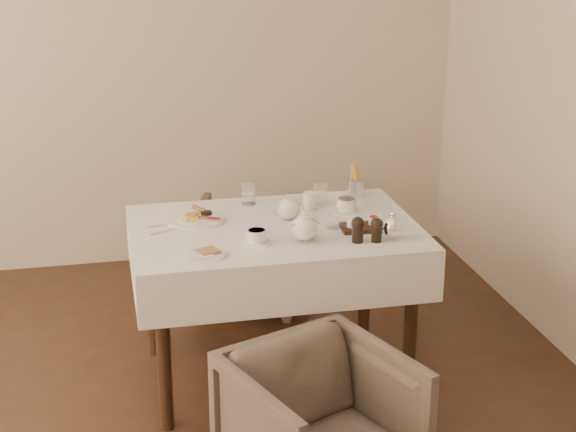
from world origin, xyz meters
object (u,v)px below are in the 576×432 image
at_px(armchair_far, 249,254).
at_px(breakfast_plate, 196,218).
at_px(table, 275,251).
at_px(teapot_centre, 288,207).
at_px(armchair_near, 321,427).

xyz_separation_m(armchair_far, breakfast_plate, (-0.36, -0.70, 0.48)).
height_order(armchair_far, breakfast_plate, breakfast_plate).
xyz_separation_m(table, teapot_centre, (0.08, 0.08, 0.18)).
height_order(armchair_near, armchair_far, armchair_near).
xyz_separation_m(armchair_far, teapot_centre, (0.05, -0.78, 0.53)).
bearing_deg(table, teapot_centre, 44.25).
bearing_deg(teapot_centre, armchair_near, -115.77).
relative_size(table, armchair_near, 2.05).
distance_m(table, breakfast_plate, 0.39).
distance_m(breakfast_plate, teapot_centre, 0.42).
distance_m(armchair_near, breakfast_plate, 1.21).
bearing_deg(teapot_centre, breakfast_plate, 148.05).
relative_size(armchair_near, teapot_centre, 4.15).
bearing_deg(table, armchair_far, 88.05).
bearing_deg(table, breakfast_plate, 154.03).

